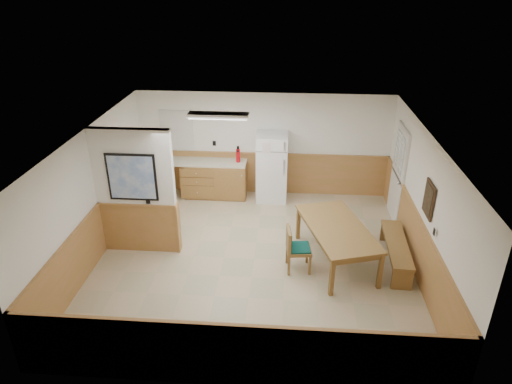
# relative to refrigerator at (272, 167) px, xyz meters

# --- Properties ---
(ground) EXTENTS (6.00, 6.00, 0.00)m
(ground) POSITION_rel_refrigerator_xyz_m (-0.21, -2.63, -0.82)
(ground) COLOR tan
(ground) RESTS_ON ground
(ceiling) EXTENTS (6.00, 6.00, 0.02)m
(ceiling) POSITION_rel_refrigerator_xyz_m (-0.21, -2.63, 1.68)
(ceiling) COLOR silver
(ceiling) RESTS_ON back_wall
(back_wall) EXTENTS (6.00, 0.02, 2.50)m
(back_wall) POSITION_rel_refrigerator_xyz_m (-0.21, 0.37, 0.43)
(back_wall) COLOR white
(back_wall) RESTS_ON ground
(right_wall) EXTENTS (0.02, 6.00, 2.50)m
(right_wall) POSITION_rel_refrigerator_xyz_m (2.79, -2.63, 0.43)
(right_wall) COLOR white
(right_wall) RESTS_ON ground
(left_wall) EXTENTS (0.02, 6.00, 2.50)m
(left_wall) POSITION_rel_refrigerator_xyz_m (-3.21, -2.63, 0.43)
(left_wall) COLOR white
(left_wall) RESTS_ON ground
(wainscot_back) EXTENTS (6.00, 0.04, 1.00)m
(wainscot_back) POSITION_rel_refrigerator_xyz_m (-0.21, 0.35, -0.32)
(wainscot_back) COLOR #B67648
(wainscot_back) RESTS_ON ground
(wainscot_right) EXTENTS (0.04, 6.00, 1.00)m
(wainscot_right) POSITION_rel_refrigerator_xyz_m (2.77, -2.63, -0.32)
(wainscot_right) COLOR #B67648
(wainscot_right) RESTS_ON ground
(wainscot_left) EXTENTS (0.04, 6.00, 1.00)m
(wainscot_left) POSITION_rel_refrigerator_xyz_m (-3.19, -2.63, -0.32)
(wainscot_left) COLOR #B67648
(wainscot_left) RESTS_ON ground
(partition_wall) EXTENTS (1.50, 0.20, 2.50)m
(partition_wall) POSITION_rel_refrigerator_xyz_m (-2.46, -2.43, 0.42)
(partition_wall) COLOR white
(partition_wall) RESTS_ON ground
(kitchen_counter) EXTENTS (2.20, 0.61, 1.00)m
(kitchen_counter) POSITION_rel_refrigerator_xyz_m (-1.42, 0.05, -0.35)
(kitchen_counter) COLOR #9E6B38
(kitchen_counter) RESTS_ON ground
(exterior_door) EXTENTS (0.07, 1.02, 2.15)m
(exterior_door) POSITION_rel_refrigerator_xyz_m (2.75, -0.73, 0.24)
(exterior_door) COLOR silver
(exterior_door) RESTS_ON ground
(kitchen_window) EXTENTS (0.80, 0.04, 1.00)m
(kitchen_window) POSITION_rel_refrigerator_xyz_m (-2.31, 0.35, 0.73)
(kitchen_window) COLOR silver
(kitchen_window) RESTS_ON back_wall
(wall_painting) EXTENTS (0.04, 0.50, 0.60)m
(wall_painting) POSITION_rel_refrigerator_xyz_m (2.75, -2.93, 0.73)
(wall_painting) COLOR #382616
(wall_painting) RESTS_ON right_wall
(fluorescent_fixture) EXTENTS (1.20, 0.30, 0.09)m
(fluorescent_fixture) POSITION_rel_refrigerator_xyz_m (-1.01, -1.33, 1.63)
(fluorescent_fixture) COLOR silver
(fluorescent_fixture) RESTS_ON ceiling
(refrigerator) EXTENTS (0.73, 0.72, 1.63)m
(refrigerator) POSITION_rel_refrigerator_xyz_m (0.00, 0.00, 0.00)
(refrigerator) COLOR white
(refrigerator) RESTS_ON ground
(dining_table) EXTENTS (1.54, 2.21, 0.75)m
(dining_table) POSITION_rel_refrigerator_xyz_m (1.33, -2.58, -0.15)
(dining_table) COLOR #9E703A
(dining_table) RESTS_ON ground
(dining_bench) EXTENTS (0.46, 1.72, 0.45)m
(dining_bench) POSITION_rel_refrigerator_xyz_m (2.45, -2.56, -0.47)
(dining_bench) COLOR #9E703A
(dining_bench) RESTS_ON ground
(dining_chair) EXTENTS (0.65, 0.49, 0.85)m
(dining_chair) POSITION_rel_refrigerator_xyz_m (0.54, -2.89, -0.32)
(dining_chair) COLOR #9E703A
(dining_chair) RESTS_ON ground
(fire_extinguisher) EXTENTS (0.10, 0.10, 0.39)m
(fire_extinguisher) POSITION_rel_refrigerator_xyz_m (-0.81, 0.07, 0.26)
(fire_extinguisher) COLOR red
(fire_extinguisher) RESTS_ON kitchen_counter
(soap_bottle) EXTENTS (0.10, 0.10, 0.23)m
(soap_bottle) POSITION_rel_refrigerator_xyz_m (-2.49, 0.02, 0.20)
(soap_bottle) COLOR #188424
(soap_bottle) RESTS_ON kitchen_counter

